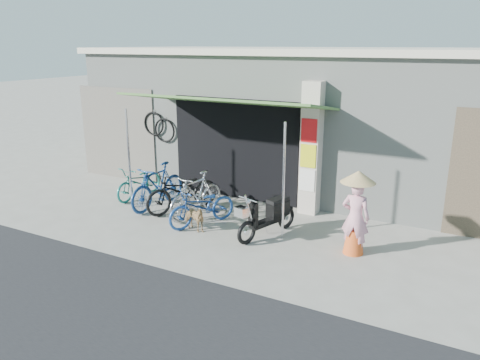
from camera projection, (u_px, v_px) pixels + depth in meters
The scene contains 13 objects.
ground at pixel (225, 242), 9.22m from camera, with size 80.00×80.00×0.00m, color #9D998E.
bicycle_shop at pixel (315, 116), 13.02m from camera, with size 12.30×5.30×3.66m.
shop_pillar at pixel (312, 149), 10.49m from camera, with size 0.42×0.44×3.00m.
awning at pixel (225, 103), 10.30m from camera, with size 4.60×1.88×2.72m.
neighbour_left at pixel (118, 134), 13.31m from camera, with size 2.60×0.06×2.60m, color #6B665B.
bike_teal at pixel (140, 182), 11.81m from camera, with size 0.55×1.58×0.83m, color #176961.
bike_blue at pixel (158, 186), 11.06m from camera, with size 0.50×1.76×1.06m, color navy.
bike_black at pixel (183, 191), 10.82m from camera, with size 0.65×1.87×0.98m, color black.
bike_silver at pixel (196, 195), 10.51m from camera, with size 0.47×1.68×1.01m, color #B2B3B7.
bike_navy at pixel (202, 206), 9.99m from camera, with size 0.56×1.62×0.85m, color navy.
street_dog at pixel (193, 218), 9.73m from camera, with size 0.31×0.67×0.57m, color tan.
moped at pixel (269, 216), 9.45m from camera, with size 0.70×1.61×0.94m.
nun at pixel (356, 213), 8.53m from camera, with size 0.64×0.64×1.60m.
Camera 1 is at (4.27, -7.36, 3.78)m, focal length 35.00 mm.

